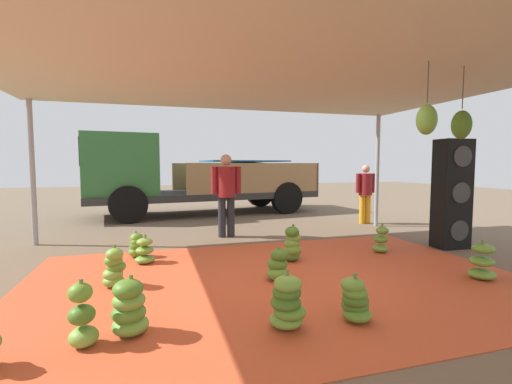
{
  "coord_description": "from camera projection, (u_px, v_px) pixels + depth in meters",
  "views": [
    {
      "loc": [
        -1.59,
        -4.32,
        1.54
      ],
      "look_at": [
        0.54,
        2.98,
        0.96
      ],
      "focal_mm": 24.72,
      "sensor_mm": 36.0,
      "label": 1
    }
  ],
  "objects": [
    {
      "name": "banana_bunch_8",
      "position": [
        145.0,
        251.0,
        5.51
      ],
      "size": [
        0.36,
        0.39,
        0.45
      ],
      "color": "#6B9E38",
      "rests_on": "tarp_orange"
    },
    {
      "name": "banana_bunch_9",
      "position": [
        482.0,
        263.0,
        4.72
      ],
      "size": [
        0.44,
        0.43,
        0.54
      ],
      "color": "#6B9E38",
      "rests_on": "tarp_orange"
    },
    {
      "name": "worker_1",
      "position": [
        226.0,
        189.0,
        7.49
      ],
      "size": [
        0.65,
        0.39,
        1.76
      ],
      "color": "#26262D",
      "rests_on": "ground"
    },
    {
      "name": "banana_bunch_11",
      "position": [
        137.0,
        246.0,
        5.87
      ],
      "size": [
        0.37,
        0.38,
        0.43
      ],
      "color": "#60932D",
      "rests_on": "tarp_orange"
    },
    {
      "name": "banana_bunch_2",
      "position": [
        381.0,
        240.0,
        6.16
      ],
      "size": [
        0.32,
        0.33,
        0.51
      ],
      "color": "#6B9E38",
      "rests_on": "tarp_orange"
    },
    {
      "name": "speaker_stack",
      "position": [
        452.0,
        194.0,
        6.5
      ],
      "size": [
        0.61,
        0.45,
        2.01
      ],
      "color": "black",
      "rests_on": "ground"
    },
    {
      "name": "ground_plane",
      "position": [
        232.0,
        237.0,
        7.57
      ],
      "size": [
        40.0,
        40.0,
        0.0
      ],
      "primitive_type": "plane",
      "color": "brown"
    },
    {
      "name": "banana_bunch_10",
      "position": [
        287.0,
        304.0,
        3.29
      ],
      "size": [
        0.41,
        0.42,
        0.56
      ],
      "color": "#75A83D",
      "rests_on": "tarp_orange"
    },
    {
      "name": "tarp_orange",
      "position": [
        280.0,
        280.0,
        4.7
      ],
      "size": [
        6.6,
        4.37,
        0.01
      ],
      "primitive_type": "cube",
      "color": "#D1512D",
      "rests_on": "ground"
    },
    {
      "name": "worker_0",
      "position": [
        365.0,
        189.0,
        9.22
      ],
      "size": [
        0.57,
        0.35,
        1.54
      ],
      "color": "orange",
      "rests_on": "ground"
    },
    {
      "name": "banana_bunch_1",
      "position": [
        292.0,
        245.0,
        5.6
      ],
      "size": [
        0.4,
        0.38,
        0.6
      ],
      "color": "#477523",
      "rests_on": "tarp_orange"
    },
    {
      "name": "banana_bunch_6",
      "position": [
        114.0,
        268.0,
        4.43
      ],
      "size": [
        0.36,
        0.35,
        0.54
      ],
      "color": "#6B9E38",
      "rests_on": "tarp_orange"
    },
    {
      "name": "tent_canopy",
      "position": [
        285.0,
        68.0,
        4.4
      ],
      "size": [
        8.0,
        7.0,
        2.84
      ],
      "color": "#9EA0A5",
      "rests_on": "ground"
    },
    {
      "name": "banana_bunch_7",
      "position": [
        82.0,
        317.0,
        2.97
      ],
      "size": [
        0.3,
        0.3,
        0.58
      ],
      "color": "#75A83D",
      "rests_on": "tarp_orange"
    },
    {
      "name": "banana_bunch_0",
      "position": [
        355.0,
        301.0,
        3.46
      ],
      "size": [
        0.4,
        0.43,
        0.48
      ],
      "color": "#60932D",
      "rests_on": "tarp_orange"
    },
    {
      "name": "cargo_truck_main",
      "position": [
        194.0,
        176.0,
        11.0
      ],
      "size": [
        7.19,
        3.12,
        2.4
      ],
      "color": "#2D2D2D",
      "rests_on": "ground"
    },
    {
      "name": "banana_bunch_3",
      "position": [
        129.0,
        309.0,
        3.17
      ],
      "size": [
        0.43,
        0.42,
        0.55
      ],
      "color": "#6B9E38",
      "rests_on": "tarp_orange"
    },
    {
      "name": "banana_bunch_5",
      "position": [
        278.0,
        265.0,
        4.7
      ],
      "size": [
        0.41,
        0.44,
        0.44
      ],
      "color": "#60932D",
      "rests_on": "tarp_orange"
    }
  ]
}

